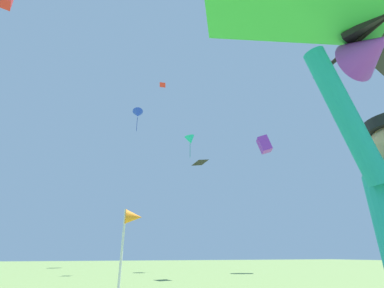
# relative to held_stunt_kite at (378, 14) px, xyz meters

# --- Properties ---
(held_stunt_kite) EXTENTS (2.04, 1.12, 0.42)m
(held_stunt_kite) POSITION_rel_held_stunt_kite_xyz_m (0.00, 0.00, 0.00)
(held_stunt_kite) COLOR black
(distant_kite_purple_mid_right) EXTENTS (1.34, 1.22, 1.48)m
(distant_kite_purple_mid_right) POSITION_rel_held_stunt_kite_xyz_m (11.31, 16.52, 7.24)
(distant_kite_purple_mid_right) COLOR purple
(distant_kite_teal_overhead_distant) EXTENTS (1.17, 1.11, 2.11)m
(distant_kite_teal_overhead_distant) POSITION_rel_held_stunt_kite_xyz_m (5.99, 19.65, 8.14)
(distant_kite_teal_overhead_distant) COLOR #19B2AD
(distant_kite_black_low_left) EXTENTS (1.07, 1.08, 0.32)m
(distant_kite_black_low_left) POSITION_rel_held_stunt_kite_xyz_m (4.33, 13.26, 3.91)
(distant_kite_black_low_left) COLOR black
(distant_kite_blue_mid_left) EXTENTS (1.71, 1.96, 3.14)m
(distant_kite_blue_mid_left) POSITION_rel_held_stunt_kite_xyz_m (2.56, 29.40, 15.08)
(distant_kite_blue_mid_left) COLOR blue
(distant_kite_red_high_left) EXTENTS (0.67, 0.65, 0.29)m
(distant_kite_red_high_left) POSITION_rel_held_stunt_kite_xyz_m (3.07, 18.48, 12.36)
(distant_kite_red_high_left) COLOR red
(marker_flag) EXTENTS (0.30, 0.24, 1.78)m
(marker_flag) POSITION_rel_held_stunt_kite_xyz_m (-0.55, 4.10, -0.63)
(marker_flag) COLOR silver
(marker_flag) RESTS_ON ground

